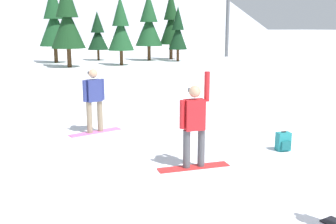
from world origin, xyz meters
TOP-DOWN VIEW (x-y plane):
  - snowboarder_midground at (-2.59, 2.36)m, footprint 1.54×0.52m
  - snowboarder_background at (-3.65, 5.99)m, footprint 1.51×0.54m
  - backpack_teal at (-0.11, 2.44)m, footprint 0.35×0.31m
  - pine_tree_young at (-0.40, 28.95)m, footprint 2.48×2.48m
  - pine_tree_short at (9.78, 28.08)m, footprint 2.06×2.06m
  - pine_tree_tall at (3.71, 24.50)m, footprint 1.98×1.98m
  - pine_tree_broad at (9.30, 25.83)m, footprint 1.60×1.60m
  - pine_tree_twin at (7.42, 27.70)m, footprint 2.38×2.38m
  - pine_tree_slender at (-0.24, 24.67)m, footprint 2.45×2.45m
  - pine_tree_leaning at (3.46, 29.85)m, footprint 1.83×1.83m

SIDE VIEW (x-z plane):
  - backpack_teal at x=-0.11m, z-range -0.02..0.45m
  - snowboarder_background at x=-3.65m, z-range 0.06..1.82m
  - snowboarder_midground at x=-2.59m, z-range -0.06..1.94m
  - pine_tree_leaning at x=3.46m, z-range 0.19..4.44m
  - pine_tree_broad at x=9.30m, z-range 0.21..4.85m
  - pine_tree_tall at x=3.71m, z-range 0.23..5.43m
  - pine_tree_twin at x=7.42m, z-range 0.26..6.09m
  - pine_tree_short at x=9.78m, z-range 0.27..6.46m
  - pine_tree_young at x=-0.40m, z-range 0.28..6.48m
  - pine_tree_slender at x=-0.24m, z-range 0.28..6.55m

